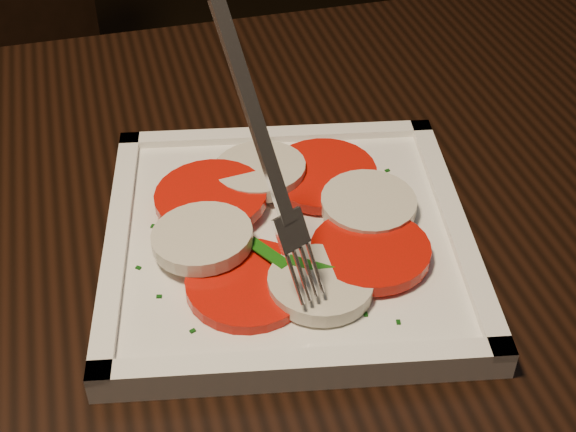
% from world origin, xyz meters
% --- Properties ---
extents(table, '(1.25, 0.89, 0.75)m').
position_xyz_m(table, '(0.28, -0.07, 0.65)').
color(table, black).
rests_on(table, ground).
extents(chair, '(0.55, 0.55, 0.93)m').
position_xyz_m(chair, '(0.13, 0.68, 0.53)').
color(chair, black).
rests_on(chair, ground).
extents(plate, '(0.30, 0.30, 0.01)m').
position_xyz_m(plate, '(0.32, -0.03, 0.76)').
color(plate, white).
rests_on(plate, table).
extents(caprese_salad, '(0.20, 0.21, 0.02)m').
position_xyz_m(caprese_salad, '(0.32, -0.03, 0.77)').
color(caprese_salad, red).
rests_on(caprese_salad, plate).
extents(fork, '(0.06, 0.09, 0.16)m').
position_xyz_m(fork, '(0.29, -0.06, 0.87)').
color(fork, white).
rests_on(fork, caprese_salad).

